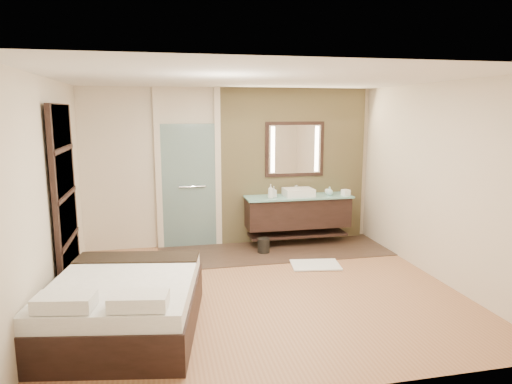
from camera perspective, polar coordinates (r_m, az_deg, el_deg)
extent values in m
plane|color=#955E3E|center=(6.10, 0.55, -12.19)|extent=(5.00, 5.00, 0.00)
cube|color=#34251C|center=(7.69, 2.31, -7.35)|extent=(3.80, 1.30, 0.01)
cube|color=tan|center=(8.12, 4.72, 3.27)|extent=(2.60, 0.08, 2.70)
cube|color=black|center=(7.97, 5.24, -2.55)|extent=(1.80, 0.50, 0.50)
cube|color=black|center=(8.07, 5.20, -5.25)|extent=(1.71, 0.45, 0.04)
cube|color=#97E6DB|center=(7.90, 5.32, -0.60)|extent=(1.85, 0.55, 0.03)
cube|color=white|center=(7.89, 5.33, -0.03)|extent=(0.50, 0.38, 0.13)
cylinder|color=silver|center=(8.06, 4.93, 0.34)|extent=(0.03, 0.03, 0.18)
cylinder|color=silver|center=(8.01, 5.02, 0.86)|extent=(0.02, 0.10, 0.02)
cube|color=black|center=(8.04, 4.86, 5.35)|extent=(1.06, 0.03, 0.96)
cube|color=white|center=(8.02, 4.89, 5.34)|extent=(0.94, 0.01, 0.84)
cube|color=beige|center=(7.91, 2.11, 5.30)|extent=(0.07, 0.01, 0.80)
cube|color=beige|center=(8.15, 7.60, 5.36)|extent=(0.07, 0.01, 0.80)
cube|color=#9EC8C5|center=(7.82, -8.38, 0.71)|extent=(0.90, 0.05, 2.10)
cylinder|color=silver|center=(7.77, -7.99, 0.67)|extent=(0.45, 0.03, 0.03)
cube|color=beige|center=(7.77, -12.13, 2.77)|extent=(0.10, 0.08, 2.70)
cube|color=beige|center=(7.83, -4.79, 3.02)|extent=(0.10, 0.08, 2.70)
cube|color=black|center=(6.31, -22.78, -0.84)|extent=(0.06, 1.20, 2.40)
cube|color=beige|center=(6.51, -22.10, -8.04)|extent=(0.02, 1.06, 0.52)
cube|color=beige|center=(6.36, -22.45, -2.99)|extent=(0.02, 1.06, 0.52)
cube|color=beige|center=(6.26, -22.82, 2.26)|extent=(0.02, 1.06, 0.52)
cube|color=beige|center=(6.21, -23.19, 7.63)|extent=(0.02, 1.06, 0.52)
cube|color=black|center=(5.20, -16.05, -14.23)|extent=(1.79, 2.09, 0.41)
cube|color=silver|center=(5.09, -16.21, -11.27)|extent=(1.73, 2.03, 0.17)
cube|color=black|center=(5.70, -14.57, -7.96)|extent=(1.49, 0.66, 0.04)
cube|color=silver|center=(4.47, -22.79, -12.56)|extent=(0.55, 0.36, 0.13)
cube|color=silver|center=(4.29, -14.42, -13.04)|extent=(0.55, 0.36, 0.13)
cube|color=white|center=(7.03, 7.44, -9.02)|extent=(0.78, 0.60, 0.02)
cylinder|color=black|center=(7.56, 0.96, -6.73)|extent=(0.26, 0.26, 0.25)
cube|color=white|center=(8.06, 11.15, -0.06)|extent=(0.15, 0.15, 0.10)
imported|color=silver|center=(7.64, 1.84, 0.08)|extent=(0.10, 0.10, 0.24)
imported|color=#B2B2B2|center=(7.76, 2.22, 0.04)|extent=(0.09, 0.09, 0.18)
imported|color=#A3CDCB|center=(8.01, 9.18, 0.12)|extent=(0.15, 0.15, 0.15)
imported|color=white|center=(8.12, 9.01, 0.04)|extent=(0.15, 0.15, 0.09)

